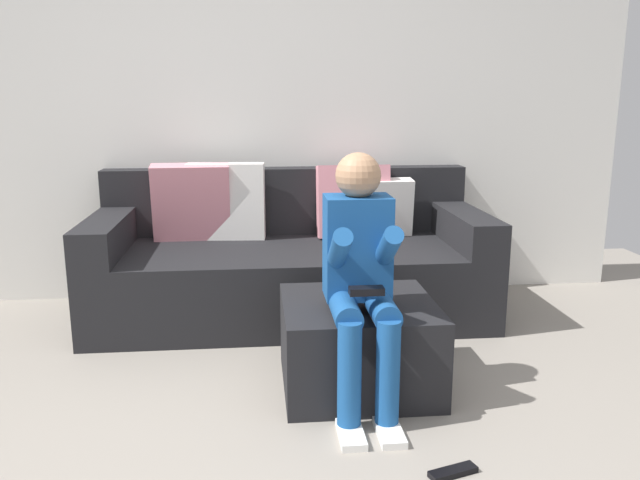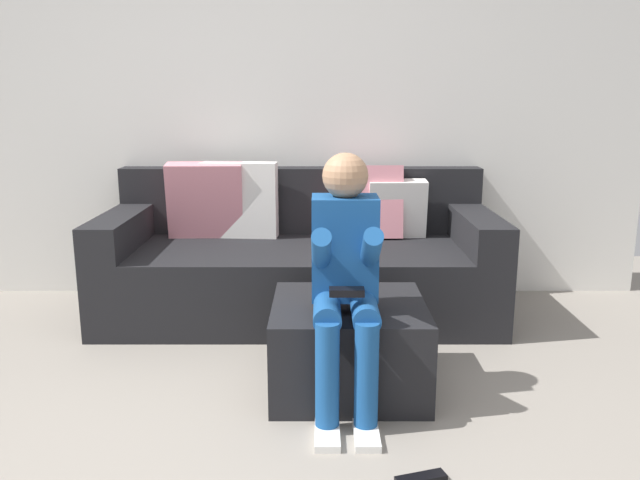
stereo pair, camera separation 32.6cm
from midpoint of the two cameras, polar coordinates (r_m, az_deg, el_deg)
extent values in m
cube|color=silver|center=(4.30, -2.57, 11.07)|extent=(5.01, 0.10, 2.40)
cube|color=black|center=(3.92, 0.50, -3.67)|extent=(2.35, 0.98, 0.44)
cube|color=black|center=(4.22, 0.46, 3.56)|extent=(2.35, 0.16, 0.43)
cube|color=black|center=(3.98, -15.05, 0.88)|extent=(0.21, 0.98, 0.20)
cube|color=black|center=(4.00, 15.98, 0.88)|extent=(0.21, 0.98, 0.20)
cube|color=pink|center=(4.10, -7.97, 3.48)|extent=(0.48, 0.21, 0.49)
cube|color=white|center=(4.08, -4.96, 3.55)|extent=(0.49, 0.16, 0.48)
cube|color=white|center=(4.13, 9.07, 2.75)|extent=(0.37, 0.17, 0.38)
cube|color=pink|center=(4.09, 6.34, 3.38)|extent=(0.46, 0.21, 0.47)
cube|color=black|center=(2.99, 5.67, -9.36)|extent=(0.69, 0.66, 0.41)
cube|color=#194C8C|center=(2.77, 5.54, -0.71)|extent=(0.28, 0.20, 0.45)
sphere|color=tan|center=(2.71, 5.68, 5.69)|extent=(0.20, 0.20, 0.20)
cylinder|color=#194C8C|center=(2.66, 4.10, -6.20)|extent=(0.11, 0.33, 0.11)
cylinder|color=#194C8C|center=(2.59, 4.28, -11.92)|extent=(0.10, 0.10, 0.43)
cube|color=white|center=(2.65, 4.29, -17.03)|extent=(0.10, 0.22, 0.03)
cylinder|color=#194C8C|center=(2.63, 3.62, -1.33)|extent=(0.08, 0.35, 0.28)
cylinder|color=#194C8C|center=(2.68, 7.43, -6.16)|extent=(0.11, 0.33, 0.11)
cylinder|color=#194C8C|center=(2.61, 7.76, -11.85)|extent=(0.10, 0.10, 0.43)
cube|color=white|center=(2.66, 7.78, -16.93)|extent=(0.10, 0.22, 0.03)
cylinder|color=#194C8C|center=(2.65, 7.97, -1.19)|extent=(0.08, 0.34, 0.27)
cube|color=black|center=(2.56, 6.00, -4.67)|extent=(0.14, 0.06, 0.03)
cube|color=black|center=(2.45, 12.95, -20.09)|extent=(0.19, 0.11, 0.02)
camera|label=1|loc=(0.16, -87.21, 0.63)|focal=35.97mm
camera|label=2|loc=(0.16, 92.79, -0.63)|focal=35.97mm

